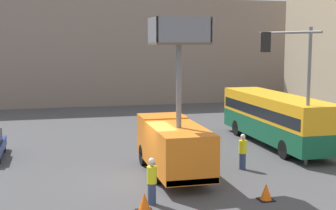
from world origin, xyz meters
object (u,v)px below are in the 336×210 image
at_px(traffic_cone_near_truck, 144,203).
at_px(traffic_cone_mid_road, 266,192).
at_px(city_bus, 275,116).
at_px(road_worker_near_truck, 152,181).
at_px(utility_truck, 173,141).
at_px(road_worker_directing, 243,152).
at_px(traffic_light_pole, 295,74).

height_order(traffic_cone_near_truck, traffic_cone_mid_road, traffic_cone_near_truck).
bearing_deg(city_bus, road_worker_near_truck, 122.74).
height_order(utility_truck, road_worker_directing, utility_truck).
bearing_deg(traffic_cone_near_truck, road_worker_near_truck, 59.05).
height_order(city_bus, road_worker_near_truck, city_bus).
bearing_deg(road_worker_near_truck, city_bus, 25.64).
bearing_deg(traffic_cone_near_truck, traffic_light_pole, 26.81).
xyz_separation_m(city_bus, road_worker_directing, (-4.07, -4.69, -0.91)).
bearing_deg(road_worker_near_truck, road_worker_directing, 19.12).
bearing_deg(road_worker_directing, traffic_light_pole, 141.69).
xyz_separation_m(utility_truck, traffic_cone_mid_road, (2.69, -4.20, -1.31)).
height_order(utility_truck, road_worker_near_truck, utility_truck).
bearing_deg(utility_truck, traffic_light_pole, -1.32).
distance_m(traffic_cone_near_truck, traffic_cone_mid_road, 4.89).
distance_m(traffic_light_pole, traffic_cone_mid_road, 6.81).
height_order(city_bus, traffic_cone_mid_road, city_bus).
height_order(traffic_light_pole, traffic_cone_near_truck, traffic_light_pole).
height_order(utility_truck, traffic_cone_mid_road, utility_truck).
distance_m(utility_truck, traffic_light_pole, 6.75).
xyz_separation_m(city_bus, traffic_light_pole, (-1.60, -5.08, 2.86)).
relative_size(traffic_light_pole, road_worker_directing, 3.94).
bearing_deg(road_worker_near_truck, traffic_cone_mid_road, -24.53).
relative_size(utility_truck, road_worker_near_truck, 3.97).
distance_m(utility_truck, traffic_cone_mid_road, 5.16).
xyz_separation_m(city_bus, road_worker_near_truck, (-9.41, -8.52, -0.88)).
height_order(utility_truck, traffic_light_pole, utility_truck).
distance_m(traffic_light_pole, traffic_cone_near_truck, 10.18).
xyz_separation_m(road_worker_directing, traffic_cone_mid_road, (-0.88, -4.46, -0.55)).
bearing_deg(traffic_cone_mid_road, road_worker_near_truck, 172.00).
height_order(road_worker_directing, traffic_cone_mid_road, road_worker_directing).
xyz_separation_m(traffic_light_pole, road_worker_directing, (-2.46, 0.39, -3.77)).
relative_size(utility_truck, road_worker_directing, 4.10).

